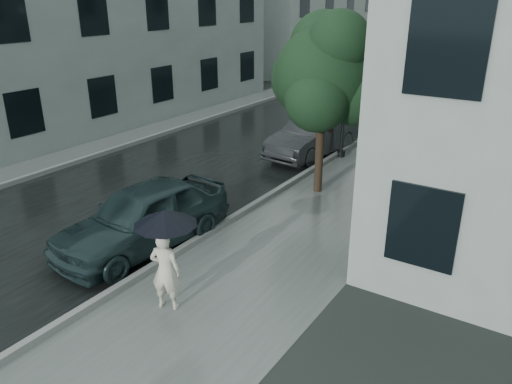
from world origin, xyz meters
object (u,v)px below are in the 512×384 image
Objects in this scene: lamp_post at (341,79)px; car_near at (143,216)px; pedestrian at (165,271)px; street_tree at (325,73)px; car_far at (313,136)px.

car_near is at bearing -97.70° from lamp_post.
pedestrian reaches higher than car_near.
street_tree is at bearing -107.30° from pedestrian.
lamp_post is (-0.92, 3.24, -0.67)m from street_tree.
car_near is at bearing -85.39° from car_far.
car_far is (0.07, 8.17, -0.04)m from car_near.
lamp_post reaches higher than car_near.
car_far is (-1.71, 2.92, -2.65)m from street_tree.
car_near is (-2.04, 1.50, -0.03)m from pedestrian.
pedestrian is at bearing -85.18° from lamp_post.
pedestrian is 9.87m from car_far.
car_near is 1.03× the size of car_far.
pedestrian is 2.53m from car_near.
lamp_post is (-1.18, 9.99, 1.90)m from pedestrian.
pedestrian is 7.23m from street_tree.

